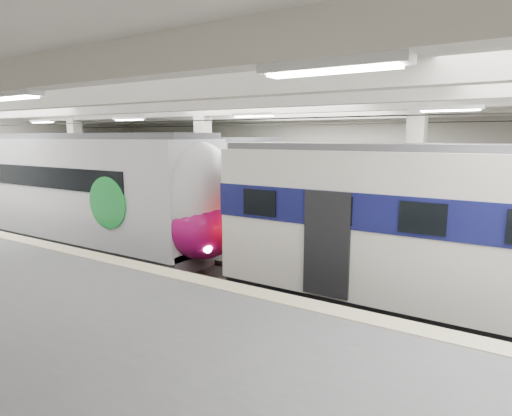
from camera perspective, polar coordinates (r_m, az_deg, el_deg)
The scene contains 4 objects.
station_hall at distance 11.55m, azimuth -10.26°, elevation 4.49°, with size 36.00×24.00×5.75m.
modern_emu at distance 16.96m, azimuth -20.28°, elevation 1.86°, with size 13.39×2.77×4.34m.
older_rer at distance 10.48m, azimuth 27.59°, elevation -3.11°, with size 12.15×2.68×4.07m.
far_train at distance 22.18m, azimuth -12.42°, elevation 3.97°, with size 13.04×3.09×4.18m.
Camera 1 is at (7.75, -10.24, 4.23)m, focal length 30.00 mm.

